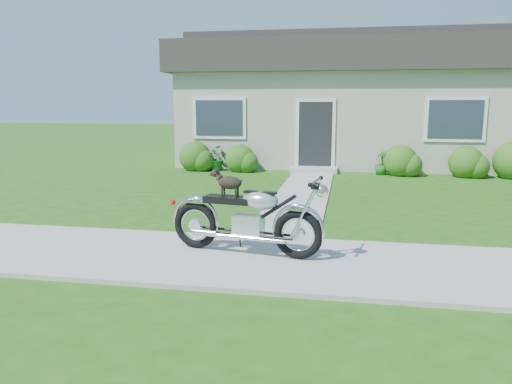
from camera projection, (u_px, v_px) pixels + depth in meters
ground at (384, 268)px, 6.37m from camera, size 80.00×80.00×0.00m
sidewalk at (384, 267)px, 6.36m from camera, size 24.00×2.20×0.04m
walkway at (303, 194)px, 11.47m from camera, size 1.20×8.00×0.03m
house at (364, 100)px, 17.59m from camera, size 12.60×7.03×4.50m
shrub_row at (376, 160)px, 14.46m from camera, size 10.25×1.12×1.12m
potted_plant_left at (215, 158)px, 15.39m from camera, size 0.90×0.90×0.76m
potted_plant_right at (382, 163)px, 14.49m from camera, size 0.51×0.51×0.71m
motorcycle_with_dog at (248, 218)px, 6.76m from camera, size 2.21×0.69×1.15m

